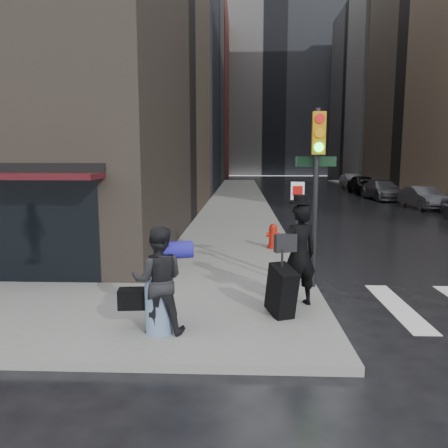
% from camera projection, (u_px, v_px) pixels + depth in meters
% --- Properties ---
extents(ground, '(140.00, 140.00, 0.00)m').
position_uv_depth(ground, '(226.00, 322.00, 8.15)').
color(ground, black).
rests_on(ground, ground).
extents(sidewalk_left, '(4.00, 50.00, 0.15)m').
position_uv_depth(sidewalk_left, '(238.00, 196.00, 34.82)').
color(sidewalk_left, slate).
rests_on(sidewalk_left, ground).
extents(sidewalk_right, '(3.00, 50.00, 0.15)m').
position_uv_depth(sidewalk_right, '(410.00, 197.00, 34.28)').
color(sidewalk_right, slate).
rests_on(sidewalk_right, ground).
extents(bldg_left_mid, '(22.00, 24.00, 34.00)m').
position_uv_depth(bldg_left_mid, '(110.00, 18.00, 43.69)').
color(bldg_left_mid, '#65635E').
rests_on(bldg_left_mid, ground).
extents(bldg_left_far, '(22.00, 20.00, 26.00)m').
position_uv_depth(bldg_left_far, '(157.00, 94.00, 68.00)').
color(bldg_left_far, '#5B261F').
rests_on(bldg_left_far, ground).
extents(bldg_right_far, '(22.00, 20.00, 25.00)m').
position_uv_depth(bldg_right_far, '(421.00, 92.00, 62.58)').
color(bldg_right_far, '#65635E').
rests_on(bldg_right_far, ground).
extents(bldg_distant, '(40.00, 12.00, 32.00)m').
position_uv_depth(bldg_distant, '(272.00, 90.00, 82.62)').
color(bldg_distant, '#65635E').
rests_on(bldg_distant, ground).
extents(man_overcoat, '(1.13, 1.45, 2.23)m').
position_uv_depth(man_overcoat, '(295.00, 260.00, 8.41)').
color(man_overcoat, black).
rests_on(man_overcoat, ground).
extents(man_jeans, '(1.30, 0.77, 1.79)m').
position_uv_depth(man_jeans, '(158.00, 280.00, 7.17)').
color(man_jeans, black).
rests_on(man_jeans, ground).
extents(traffic_light, '(0.99, 0.46, 3.95)m').
position_uv_depth(traffic_light, '(315.00, 174.00, 9.46)').
color(traffic_light, black).
rests_on(traffic_light, ground).
extents(fire_hydrant, '(0.45, 0.35, 0.80)m').
position_uv_depth(fire_hydrant, '(273.00, 237.00, 14.12)').
color(fire_hydrant, '#B1180A').
rests_on(fire_hydrant, ground).
extents(parked_car_2, '(1.67, 4.17, 1.35)m').
position_uv_depth(parked_car_2, '(423.00, 198.00, 26.59)').
color(parked_car_2, '#424247').
rests_on(parked_car_2, ground).
extents(parked_car_3, '(2.32, 5.09, 1.44)m').
position_uv_depth(parked_car_3, '(382.00, 190.00, 32.39)').
color(parked_car_3, '#45454A').
rests_on(parked_car_3, ground).
extents(parked_car_4, '(1.96, 4.77, 1.62)m').
position_uv_depth(parked_car_4, '(363.00, 184.00, 38.16)').
color(parked_car_4, black).
rests_on(parked_car_4, ground).
extents(parked_car_5, '(1.70, 4.66, 1.52)m').
position_uv_depth(parked_car_5, '(352.00, 181.00, 43.93)').
color(parked_car_5, '#444549').
rests_on(parked_car_5, ground).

